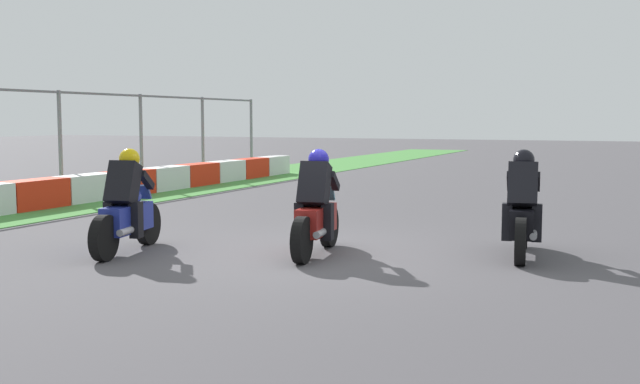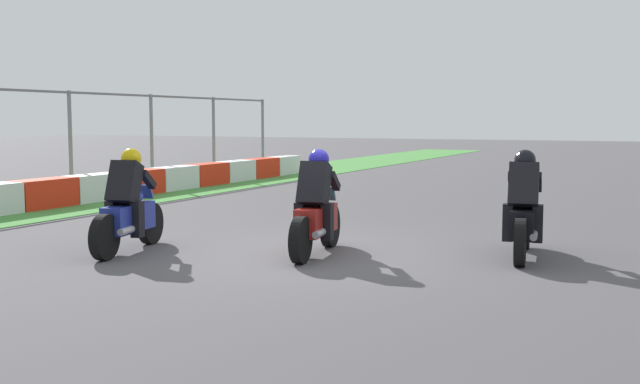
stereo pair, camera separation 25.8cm
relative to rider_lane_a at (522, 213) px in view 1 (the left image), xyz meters
The scene contains 4 objects.
ground_plane 2.96m from the rider_lane_a, 109.48° to the left, with size 120.00×120.00×0.00m, color #4D4A4E.
rider_lane_a is the anchor object (origin of this frame).
rider_lane_b 2.91m from the rider_lane_a, 111.64° to the left, with size 2.04×0.59×1.51m.
rider_lane_c 5.66m from the rider_lane_a, 110.98° to the left, with size 2.02×0.65×1.51m.
Camera 1 is at (-9.77, -4.40, 1.94)m, focal length 42.17 mm.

